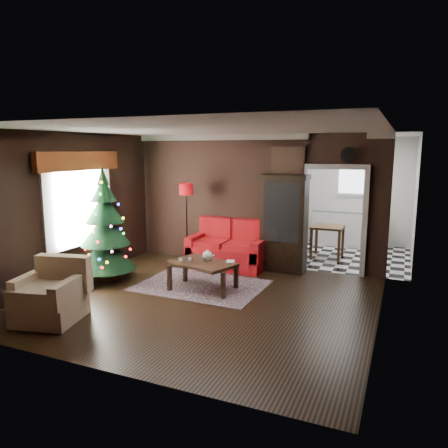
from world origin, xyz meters
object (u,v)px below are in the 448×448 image
at_px(loveseat, 228,244).
at_px(curio_cabinet, 284,225).
at_px(teapot, 207,256).
at_px(kitchen_table, 327,242).
at_px(coffee_table, 203,275).
at_px(wall_clock, 349,155).
at_px(christmas_tree, 105,226).
at_px(armchair, 49,291).
at_px(floor_lamp, 187,227).

relative_size(loveseat, curio_cabinet, 0.89).
distance_m(loveseat, teapot, 1.49).
xyz_separation_m(loveseat, kitchen_table, (1.80, 1.65, -0.12)).
xyz_separation_m(loveseat, curio_cabinet, (1.15, 0.22, 0.45)).
distance_m(curio_cabinet, coffee_table, 2.14).
xyz_separation_m(teapot, wall_clock, (2.14, 1.87, 1.76)).
relative_size(curio_cabinet, wall_clock, 5.94).
bearing_deg(christmas_tree, armchair, -75.09).
xyz_separation_m(curio_cabinet, armchair, (-2.42, -3.92, -0.49)).
distance_m(floor_lamp, armchair, 3.63).
relative_size(christmas_tree, wall_clock, 6.59).
relative_size(floor_lamp, coffee_table, 1.68).
distance_m(coffee_table, wall_clock, 3.61).
distance_m(curio_cabinet, christmas_tree, 3.54).
xyz_separation_m(curio_cabinet, wall_clock, (1.20, 0.18, 1.43)).
distance_m(coffee_table, teapot, 0.36).
bearing_deg(christmas_tree, teapot, 8.08).
xyz_separation_m(coffee_table, kitchen_table, (1.63, 3.21, 0.11)).
bearing_deg(teapot, armchair, -123.63).
relative_size(christmas_tree, armchair, 2.33).
height_order(curio_cabinet, floor_lamp, curio_cabinet).
distance_m(loveseat, armchair, 3.91).
xyz_separation_m(curio_cabinet, floor_lamp, (-2.09, -0.32, -0.12)).
xyz_separation_m(coffee_table, teapot, (0.04, 0.09, 0.35)).
xyz_separation_m(loveseat, christmas_tree, (-1.79, -1.75, 0.55)).
height_order(curio_cabinet, coffee_table, curio_cabinet).
xyz_separation_m(armchair, coffee_table, (1.44, 2.14, -0.19)).
relative_size(curio_cabinet, coffee_table, 1.68).
bearing_deg(armchair, curio_cabinet, 45.03).
distance_m(curio_cabinet, kitchen_table, 1.67).
distance_m(teapot, wall_clock, 3.34).
distance_m(floor_lamp, wall_clock, 3.67).
relative_size(floor_lamp, christmas_tree, 0.90).
relative_size(christmas_tree, coffee_table, 1.87).
xyz_separation_m(curio_cabinet, teapot, (-0.94, -1.69, -0.33)).
relative_size(loveseat, teapot, 8.34).
distance_m(wall_clock, kitchen_table, 2.43).
xyz_separation_m(loveseat, teapot, (0.21, -1.47, 0.12)).
height_order(christmas_tree, armchair, christmas_tree).
distance_m(loveseat, wall_clock, 3.04).
relative_size(floor_lamp, kitchen_table, 2.52).
bearing_deg(loveseat, kitchen_table, 42.51).
xyz_separation_m(coffee_table, wall_clock, (2.18, 1.96, 2.11)).
bearing_deg(wall_clock, teapot, -138.83).
height_order(coffee_table, kitchen_table, kitchen_table).
distance_m(loveseat, kitchen_table, 2.45).
height_order(armchair, kitchen_table, armchair).
relative_size(loveseat, armchair, 1.88).
height_order(curio_cabinet, teapot, curio_cabinet).
bearing_deg(kitchen_table, coffee_table, -116.97).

